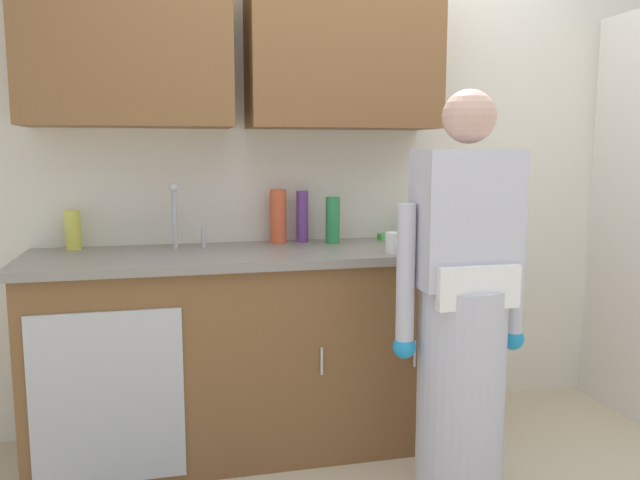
{
  "coord_description": "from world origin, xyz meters",
  "views": [
    {
      "loc": [
        -0.89,
        -2.19,
        1.39
      ],
      "look_at": [
        -0.23,
        0.55,
        1.0
      ],
      "focal_mm": 35.82,
      "sensor_mm": 36.0,
      "label": 1
    }
  ],
  "objects_px": {
    "bottle_water_short": "(73,230)",
    "bottle_water_tall": "(333,220)",
    "sink": "(185,256)",
    "person_at_sink": "(462,334)",
    "bottle_soap": "(302,216)",
    "cup_by_sink": "(393,243)",
    "bottle_dish_liquid": "(414,221)",
    "bottle_cleaner_spray": "(278,216)",
    "sponge": "(389,236)"
  },
  "relations": [
    {
      "from": "bottle_water_short",
      "to": "sponge",
      "type": "xyz_separation_m",
      "value": [
        1.54,
        -0.02,
        -0.08
      ]
    },
    {
      "from": "bottle_dish_liquid",
      "to": "bottle_soap",
      "type": "height_order",
      "value": "bottle_soap"
    },
    {
      "from": "sink",
      "to": "bottle_dish_liquid",
      "type": "bearing_deg",
      "value": 9.12
    },
    {
      "from": "sink",
      "to": "person_at_sink",
      "type": "height_order",
      "value": "person_at_sink"
    },
    {
      "from": "bottle_dish_liquid",
      "to": "sponge",
      "type": "height_order",
      "value": "bottle_dish_liquid"
    },
    {
      "from": "bottle_water_short",
      "to": "sponge",
      "type": "distance_m",
      "value": 1.54
    },
    {
      "from": "bottle_water_tall",
      "to": "sponge",
      "type": "distance_m",
      "value": 0.34
    },
    {
      "from": "bottle_cleaner_spray",
      "to": "bottle_dish_liquid",
      "type": "relative_size",
      "value": 1.45
    },
    {
      "from": "person_at_sink",
      "to": "sponge",
      "type": "relative_size",
      "value": 14.73
    },
    {
      "from": "cup_by_sink",
      "to": "sponge",
      "type": "distance_m",
      "value": 0.44
    },
    {
      "from": "sink",
      "to": "sponge",
      "type": "height_order",
      "value": "sink"
    },
    {
      "from": "bottle_water_tall",
      "to": "person_at_sink",
      "type": "bearing_deg",
      "value": -70.02
    },
    {
      "from": "bottle_cleaner_spray",
      "to": "bottle_water_tall",
      "type": "relative_size",
      "value": 1.16
    },
    {
      "from": "bottle_dish_liquid",
      "to": "bottle_soap",
      "type": "distance_m",
      "value": 0.59
    },
    {
      "from": "person_at_sink",
      "to": "bottle_water_short",
      "type": "height_order",
      "value": "person_at_sink"
    },
    {
      "from": "person_at_sink",
      "to": "sponge",
      "type": "xyz_separation_m",
      "value": [
        0.02,
        0.89,
        0.26
      ]
    },
    {
      "from": "sink",
      "to": "bottle_soap",
      "type": "height_order",
      "value": "sink"
    },
    {
      "from": "sink",
      "to": "person_at_sink",
      "type": "xyz_separation_m",
      "value": [
        1.03,
        -0.69,
        -0.23
      ]
    },
    {
      "from": "sink",
      "to": "person_at_sink",
      "type": "relative_size",
      "value": 0.31
    },
    {
      "from": "person_at_sink",
      "to": "bottle_soap",
      "type": "relative_size",
      "value": 6.31
    },
    {
      "from": "person_at_sink",
      "to": "bottle_water_tall",
      "type": "height_order",
      "value": "person_at_sink"
    },
    {
      "from": "bottle_cleaner_spray",
      "to": "sponge",
      "type": "distance_m",
      "value": 0.59
    },
    {
      "from": "bottle_soap",
      "to": "bottle_water_tall",
      "type": "bearing_deg",
      "value": -28.39
    },
    {
      "from": "sink",
      "to": "bottle_water_tall",
      "type": "distance_m",
      "value": 0.75
    },
    {
      "from": "sink",
      "to": "cup_by_sink",
      "type": "distance_m",
      "value": 0.94
    },
    {
      "from": "bottle_water_short",
      "to": "cup_by_sink",
      "type": "relative_size",
      "value": 1.97
    },
    {
      "from": "sink",
      "to": "bottle_soap",
      "type": "bearing_deg",
      "value": 20.14
    },
    {
      "from": "bottle_cleaner_spray",
      "to": "bottle_dish_liquid",
      "type": "bearing_deg",
      "value": -2.0
    },
    {
      "from": "bottle_soap",
      "to": "bottle_water_tall",
      "type": "relative_size",
      "value": 1.12
    },
    {
      "from": "sponge",
      "to": "bottle_soap",
      "type": "bearing_deg",
      "value": 178.14
    },
    {
      "from": "sink",
      "to": "bottle_cleaner_spray",
      "type": "xyz_separation_m",
      "value": [
        0.46,
        0.21,
        0.15
      ]
    },
    {
      "from": "cup_by_sink",
      "to": "sponge",
      "type": "height_order",
      "value": "cup_by_sink"
    },
    {
      "from": "cup_by_sink",
      "to": "bottle_soap",
      "type": "bearing_deg",
      "value": 127.04
    },
    {
      "from": "sink",
      "to": "bottle_water_short",
      "type": "bearing_deg",
      "value": 156.45
    },
    {
      "from": "bottle_water_tall",
      "to": "sponge",
      "type": "height_order",
      "value": "bottle_water_tall"
    },
    {
      "from": "cup_by_sink",
      "to": "sponge",
      "type": "relative_size",
      "value": 0.84
    },
    {
      "from": "person_at_sink",
      "to": "bottle_water_short",
      "type": "bearing_deg",
      "value": 149.14
    },
    {
      "from": "sink",
      "to": "bottle_water_short",
      "type": "distance_m",
      "value": 0.55
    },
    {
      "from": "sink",
      "to": "bottle_dish_liquid",
      "type": "distance_m",
      "value": 1.19
    },
    {
      "from": "bottle_cleaner_spray",
      "to": "sponge",
      "type": "bearing_deg",
      "value": -1.24
    },
    {
      "from": "cup_by_sink",
      "to": "bottle_water_short",
      "type": "bearing_deg",
      "value": 162.84
    },
    {
      "from": "bottle_water_short",
      "to": "bottle_water_tall",
      "type": "distance_m",
      "value": 1.22
    },
    {
      "from": "bottle_cleaner_spray",
      "to": "bottle_water_tall",
      "type": "xyz_separation_m",
      "value": [
        0.26,
        -0.07,
        -0.02
      ]
    },
    {
      "from": "person_at_sink",
      "to": "bottle_water_short",
      "type": "distance_m",
      "value": 1.81
    },
    {
      "from": "bottle_dish_liquid",
      "to": "bottle_water_tall",
      "type": "distance_m",
      "value": 0.45
    },
    {
      "from": "sink",
      "to": "bottle_soap",
      "type": "relative_size",
      "value": 1.95
    },
    {
      "from": "bottle_cleaner_spray",
      "to": "person_at_sink",
      "type": "bearing_deg",
      "value": -58.11
    },
    {
      "from": "person_at_sink",
      "to": "bottle_dish_liquid",
      "type": "height_order",
      "value": "person_at_sink"
    },
    {
      "from": "bottle_soap",
      "to": "cup_by_sink",
      "type": "relative_size",
      "value": 2.77
    },
    {
      "from": "bottle_water_tall",
      "to": "cup_by_sink",
      "type": "distance_m",
      "value": 0.41
    }
  ]
}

